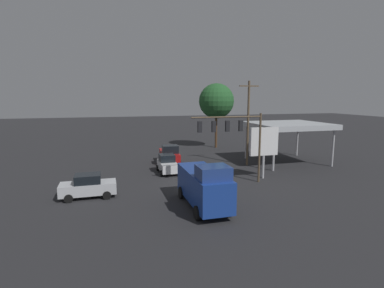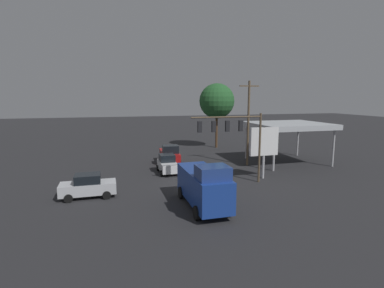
{
  "view_description": "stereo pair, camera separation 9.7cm",
  "coord_description": "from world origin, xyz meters",
  "px_view_note": "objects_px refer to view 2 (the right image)",
  "views": [
    {
      "loc": [
        7.63,
        25.58,
        8.12
      ],
      "look_at": [
        0.0,
        -2.0,
        3.58
      ],
      "focal_mm": 28.0,
      "sensor_mm": 36.0,
      "label": 1
    },
    {
      "loc": [
        7.54,
        25.61,
        8.12
      ],
      "look_at": [
        0.0,
        -2.0,
        3.58
      ],
      "focal_mm": 28.0,
      "sensor_mm": 36.0,
      "label": 2
    }
  ],
  "objects_px": {
    "price_sign": "(264,143)",
    "street_tree": "(217,101)",
    "hatchback_crossing": "(167,164)",
    "delivery_truck": "(204,185)",
    "traffic_signal_assembly": "(233,131)",
    "utility_pole": "(248,121)",
    "sedan_waiting": "(88,186)",
    "pickup_parked": "(170,155)"
  },
  "relations": [
    {
      "from": "pickup_parked",
      "to": "street_tree",
      "type": "relative_size",
      "value": 0.52
    },
    {
      "from": "pickup_parked",
      "to": "delivery_truck",
      "type": "xyz_separation_m",
      "value": [
        0.39,
        15.04,
        0.58
      ]
    },
    {
      "from": "price_sign",
      "to": "sedan_waiting",
      "type": "distance_m",
      "value": 16.82
    },
    {
      "from": "hatchback_crossing",
      "to": "delivery_truck",
      "type": "xyz_separation_m",
      "value": [
        -0.68,
        10.84,
        0.75
      ]
    },
    {
      "from": "utility_pole",
      "to": "price_sign",
      "type": "height_order",
      "value": "utility_pole"
    },
    {
      "from": "traffic_signal_assembly",
      "to": "sedan_waiting",
      "type": "bearing_deg",
      "value": 1.83
    },
    {
      "from": "traffic_signal_assembly",
      "to": "utility_pole",
      "type": "bearing_deg",
      "value": -125.47
    },
    {
      "from": "traffic_signal_assembly",
      "to": "utility_pole",
      "type": "xyz_separation_m",
      "value": [
        -4.79,
        -6.72,
        0.28
      ]
    },
    {
      "from": "utility_pole",
      "to": "delivery_truck",
      "type": "bearing_deg",
      "value": 52.15
    },
    {
      "from": "utility_pole",
      "to": "sedan_waiting",
      "type": "bearing_deg",
      "value": 22.12
    },
    {
      "from": "street_tree",
      "to": "utility_pole",
      "type": "bearing_deg",
      "value": 86.57
    },
    {
      "from": "traffic_signal_assembly",
      "to": "delivery_truck",
      "type": "height_order",
      "value": "traffic_signal_assembly"
    },
    {
      "from": "price_sign",
      "to": "sedan_waiting",
      "type": "relative_size",
      "value": 1.17
    },
    {
      "from": "delivery_truck",
      "to": "sedan_waiting",
      "type": "distance_m",
      "value": 9.62
    },
    {
      "from": "delivery_truck",
      "to": "street_tree",
      "type": "relative_size",
      "value": 0.67
    },
    {
      "from": "utility_pole",
      "to": "pickup_parked",
      "type": "height_order",
      "value": "utility_pole"
    },
    {
      "from": "traffic_signal_assembly",
      "to": "hatchback_crossing",
      "type": "bearing_deg",
      "value": -48.84
    },
    {
      "from": "traffic_signal_assembly",
      "to": "street_tree",
      "type": "distance_m",
      "value": 20.61
    },
    {
      "from": "price_sign",
      "to": "street_tree",
      "type": "relative_size",
      "value": 0.5
    },
    {
      "from": "price_sign",
      "to": "hatchback_crossing",
      "type": "distance_m",
      "value": 10.38
    },
    {
      "from": "street_tree",
      "to": "delivery_truck",
      "type": "bearing_deg",
      "value": 68.13
    },
    {
      "from": "hatchback_crossing",
      "to": "sedan_waiting",
      "type": "bearing_deg",
      "value": -51.36
    },
    {
      "from": "delivery_truck",
      "to": "sedan_waiting",
      "type": "xyz_separation_m",
      "value": [
        8.38,
        -4.66,
        -0.74
      ]
    },
    {
      "from": "traffic_signal_assembly",
      "to": "pickup_parked",
      "type": "distance_m",
      "value": 11.42
    },
    {
      "from": "traffic_signal_assembly",
      "to": "hatchback_crossing",
      "type": "relative_size",
      "value": 1.8
    },
    {
      "from": "traffic_signal_assembly",
      "to": "sedan_waiting",
      "type": "height_order",
      "value": "traffic_signal_assembly"
    },
    {
      "from": "pickup_parked",
      "to": "street_tree",
      "type": "distance_m",
      "value": 15.01
    },
    {
      "from": "hatchback_crossing",
      "to": "delivery_truck",
      "type": "bearing_deg",
      "value": 3.47
    },
    {
      "from": "price_sign",
      "to": "street_tree",
      "type": "height_order",
      "value": "street_tree"
    },
    {
      "from": "traffic_signal_assembly",
      "to": "sedan_waiting",
      "type": "xyz_separation_m",
      "value": [
        12.75,
        0.41,
        -4.02
      ]
    },
    {
      "from": "price_sign",
      "to": "street_tree",
      "type": "distance_m",
      "value": 19.11
    },
    {
      "from": "street_tree",
      "to": "pickup_parked",
      "type": "bearing_deg",
      "value": 45.49
    },
    {
      "from": "price_sign",
      "to": "delivery_truck",
      "type": "bearing_deg",
      "value": 36.81
    },
    {
      "from": "delivery_truck",
      "to": "sedan_waiting",
      "type": "bearing_deg",
      "value": -119.58
    },
    {
      "from": "price_sign",
      "to": "delivery_truck",
      "type": "distance_m",
      "value": 10.38
    },
    {
      "from": "utility_pole",
      "to": "hatchback_crossing",
      "type": "distance_m",
      "value": 10.78
    },
    {
      "from": "sedan_waiting",
      "to": "street_tree",
      "type": "xyz_separation_m",
      "value": [
        -18.32,
        -20.1,
        6.47
      ]
    },
    {
      "from": "traffic_signal_assembly",
      "to": "pickup_parked",
      "type": "bearing_deg",
      "value": -68.27
    },
    {
      "from": "utility_pole",
      "to": "delivery_truck",
      "type": "height_order",
      "value": "utility_pole"
    },
    {
      "from": "price_sign",
      "to": "hatchback_crossing",
      "type": "bearing_deg",
      "value": -28.13
    },
    {
      "from": "sedan_waiting",
      "to": "delivery_truck",
      "type": "bearing_deg",
      "value": 150.28
    },
    {
      "from": "price_sign",
      "to": "sedan_waiting",
      "type": "bearing_deg",
      "value": 5.02
    }
  ]
}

